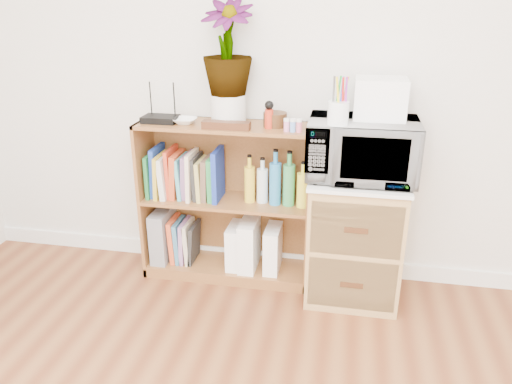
# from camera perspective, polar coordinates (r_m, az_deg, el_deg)

# --- Properties ---
(skirting_board) EXTENTS (4.00, 0.02, 0.10)m
(skirting_board) POSITION_cam_1_polar(r_m,az_deg,el_deg) (3.20, 3.57, -7.78)
(skirting_board) COLOR white
(skirting_board) RESTS_ON ground
(bookshelf) EXTENTS (1.00, 0.30, 0.95)m
(bookshelf) POSITION_cam_1_polar(r_m,az_deg,el_deg) (2.94, -3.36, -1.26)
(bookshelf) COLOR brown
(bookshelf) RESTS_ON ground
(wicker_unit) EXTENTS (0.50, 0.45, 0.70)m
(wicker_unit) POSITION_cam_1_polar(r_m,az_deg,el_deg) (2.85, 11.16, -5.27)
(wicker_unit) COLOR #9E7542
(wicker_unit) RESTS_ON ground
(microwave) EXTENTS (0.56, 0.38, 0.31)m
(microwave) POSITION_cam_1_polar(r_m,az_deg,el_deg) (2.65, 11.98, 4.80)
(microwave) COLOR white
(microwave) RESTS_ON wicker_unit
(pen_cup) EXTENTS (0.10, 0.10, 0.11)m
(pen_cup) POSITION_cam_1_polar(r_m,az_deg,el_deg) (2.48, 9.36, 8.90)
(pen_cup) COLOR white
(pen_cup) RESTS_ON microwave
(small_appliance) EXTENTS (0.26, 0.21, 0.20)m
(small_appliance) POSITION_cam_1_polar(r_m,az_deg,el_deg) (2.64, 14.01, 10.35)
(small_appliance) COLOR white
(small_appliance) RESTS_ON microwave
(router) EXTENTS (0.19, 0.13, 0.04)m
(router) POSITION_cam_1_polar(r_m,az_deg,el_deg) (2.88, -10.87, 8.20)
(router) COLOR black
(router) RESTS_ON bookshelf
(white_bowl) EXTENTS (0.13, 0.13, 0.03)m
(white_bowl) POSITION_cam_1_polar(r_m,az_deg,el_deg) (2.82, -8.12, 8.05)
(white_bowl) COLOR white
(white_bowl) RESTS_ON bookshelf
(plant_pot) EXTENTS (0.19, 0.19, 0.16)m
(plant_pot) POSITION_cam_1_polar(r_m,az_deg,el_deg) (2.79, -3.17, 9.44)
(plant_pot) COLOR silver
(plant_pot) RESTS_ON bookshelf
(potted_plant) EXTENTS (0.28, 0.28, 0.49)m
(potted_plant) POSITION_cam_1_polar(r_m,az_deg,el_deg) (2.74, -3.32, 16.15)
(potted_plant) COLOR #3D7D32
(potted_plant) RESTS_ON plant_pot
(trinket_box) EXTENTS (0.26, 0.06, 0.04)m
(trinket_box) POSITION_cam_1_polar(r_m,az_deg,el_deg) (2.68, -3.43, 7.62)
(trinket_box) COLOR #3C2210
(trinket_box) RESTS_ON bookshelf
(kokeshi_doll) EXTENTS (0.05, 0.05, 0.10)m
(kokeshi_doll) POSITION_cam_1_polar(r_m,az_deg,el_deg) (2.69, 1.50, 8.36)
(kokeshi_doll) COLOR red
(kokeshi_doll) RESTS_ON bookshelf
(wooden_bowl) EXTENTS (0.13, 0.13, 0.08)m
(wooden_bowl) POSITION_cam_1_polar(r_m,az_deg,el_deg) (2.74, 2.20, 8.29)
(wooden_bowl) COLOR #381F0F
(wooden_bowl) RESTS_ON bookshelf
(paint_jars) EXTENTS (0.12, 0.04, 0.06)m
(paint_jars) POSITION_cam_1_polar(r_m,az_deg,el_deg) (2.63, 4.23, 7.50)
(paint_jars) COLOR pink
(paint_jars) RESTS_ON bookshelf
(file_box) EXTENTS (0.10, 0.26, 0.32)m
(file_box) POSITION_cam_1_polar(r_m,az_deg,el_deg) (3.17, -10.54, -4.76)
(file_box) COLOR gray
(file_box) RESTS_ON bookshelf
(magazine_holder_left) EXTENTS (0.08, 0.21, 0.27)m
(magazine_holder_left) POSITION_cam_1_polar(r_m,az_deg,el_deg) (3.04, -2.35, -6.13)
(magazine_holder_left) COLOR white
(magazine_holder_left) RESTS_ON bookshelf
(magazine_holder_mid) EXTENTS (0.10, 0.24, 0.31)m
(magazine_holder_mid) POSITION_cam_1_polar(r_m,az_deg,el_deg) (3.02, -0.79, -5.94)
(magazine_holder_mid) COLOR white
(magazine_holder_mid) RESTS_ON bookshelf
(magazine_holder_right) EXTENTS (0.09, 0.22, 0.27)m
(magazine_holder_right) POSITION_cam_1_polar(r_m,az_deg,el_deg) (3.00, 1.94, -6.46)
(magazine_holder_right) COLOR white
(magazine_holder_right) RESTS_ON bookshelf
(cookbooks) EXTENTS (0.43, 0.20, 0.30)m
(cookbooks) POSITION_cam_1_polar(r_m,az_deg,el_deg) (2.95, -8.06, 1.90)
(cookbooks) COLOR #1B6730
(cookbooks) RESTS_ON bookshelf
(liquor_bottles) EXTENTS (0.37, 0.07, 0.31)m
(liquor_bottles) POSITION_cam_1_polar(r_m,az_deg,el_deg) (2.83, 2.46, 1.39)
(liquor_bottles) COLOR gold
(liquor_bottles) RESTS_ON bookshelf
(lower_books) EXTENTS (0.16, 0.19, 0.28)m
(lower_books) POSITION_cam_1_polar(r_m,az_deg,el_deg) (3.14, -8.20, -5.49)
(lower_books) COLOR #DE4F27
(lower_books) RESTS_ON bookshelf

